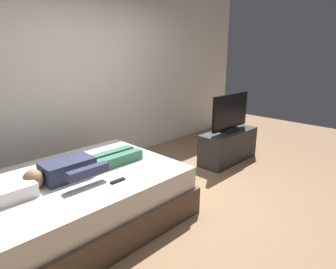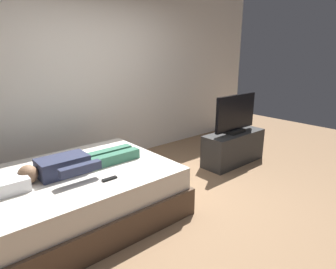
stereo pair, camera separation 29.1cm
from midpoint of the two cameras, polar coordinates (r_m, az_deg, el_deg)
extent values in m
plane|color=#8C6B4C|center=(3.41, 4.84, -14.30)|extent=(10.00, 10.00, 0.00)
cube|color=silver|center=(4.72, -8.62, 12.08)|extent=(6.40, 0.10, 2.80)
cube|color=brown|center=(3.26, -15.05, -13.41)|extent=(2.02, 1.51, 0.30)
cube|color=silver|center=(3.14, -15.41, -9.11)|extent=(1.94, 1.43, 0.24)
cube|color=#2D334C|center=(3.02, -17.48, -5.92)|extent=(0.48, 0.28, 0.18)
sphere|color=#936B4C|center=(2.92, -23.42, -7.32)|extent=(0.18, 0.18, 0.18)
cube|color=#387056|center=(3.20, -7.97, -4.71)|extent=(0.60, 0.11, 0.11)
cube|color=#387056|center=(3.33, -9.48, -3.95)|extent=(0.60, 0.11, 0.11)
cube|color=#2D334C|center=(2.79, -14.07, -6.62)|extent=(0.40, 0.08, 0.08)
cube|color=black|center=(2.83, -8.58, -8.70)|extent=(0.15, 0.04, 0.02)
cube|color=#2D2D2D|center=(4.72, 14.51, -2.55)|extent=(1.10, 0.40, 0.50)
cube|color=black|center=(4.64, 14.75, 0.66)|extent=(0.32, 0.20, 0.05)
cube|color=black|center=(4.57, 15.02, 4.22)|extent=(0.88, 0.05, 0.54)
camera|label=1|loc=(0.15, -87.76, 0.66)|focal=30.87mm
camera|label=2|loc=(0.15, 92.24, -0.66)|focal=30.87mm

